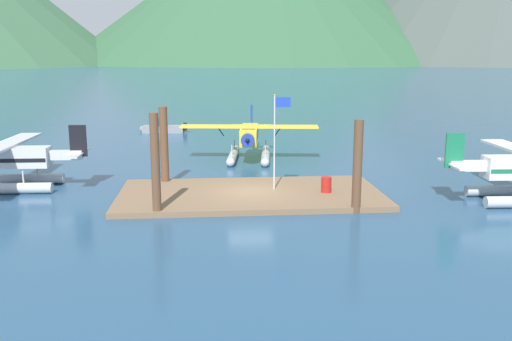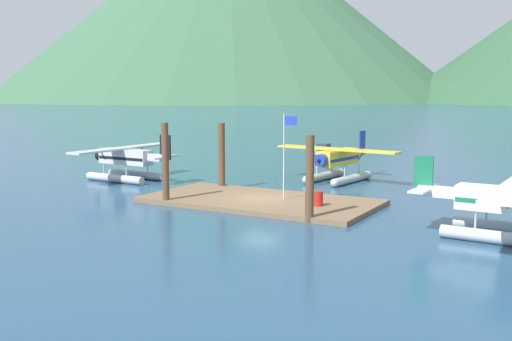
% 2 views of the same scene
% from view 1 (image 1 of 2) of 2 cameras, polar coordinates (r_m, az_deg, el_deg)
% --- Properties ---
extents(ground_plane, '(1200.00, 1200.00, 0.00)m').
position_cam_1_polar(ground_plane, '(31.45, -0.59, -2.75)').
color(ground_plane, navy).
extents(dock_platform, '(14.83, 7.54, 0.30)m').
position_cam_1_polar(dock_platform, '(31.41, -0.59, -2.49)').
color(dock_platform, brown).
rests_on(dock_platform, ground).
extents(piling_near_left, '(0.44, 0.44, 5.20)m').
position_cam_1_polar(piling_near_left, '(27.61, -10.35, 0.51)').
color(piling_near_left, brown).
rests_on(piling_near_left, ground).
extents(piling_near_right, '(0.47, 0.47, 4.79)m').
position_cam_1_polar(piling_near_right, '(28.30, 10.44, 0.37)').
color(piling_near_right, brown).
rests_on(piling_near_right, ground).
extents(piling_far_left, '(0.50, 0.50, 4.88)m').
position_cam_1_polar(piling_far_left, '(34.10, -9.47, 2.44)').
color(piling_far_left, brown).
rests_on(piling_far_left, ground).
extents(flagpole, '(0.95, 0.10, 5.47)m').
position_cam_1_polar(flagpole, '(31.41, 2.17, 4.19)').
color(flagpole, silver).
rests_on(flagpole, dock_platform).
extents(fuel_drum, '(0.62, 0.62, 0.88)m').
position_cam_1_polar(fuel_drum, '(31.45, 7.27, -1.46)').
color(fuel_drum, '#AD1E19').
rests_on(fuel_drum, dock_platform).
extents(seaplane_silver_port_fwd, '(7.98, 10.43, 3.84)m').
position_cam_1_polar(seaplane_silver_port_fwd, '(36.18, -24.21, 0.70)').
color(seaplane_silver_port_fwd, '#B7BABF').
rests_on(seaplane_silver_port_fwd, ground).
extents(seaplane_yellow_bow_centre, '(10.49, 7.95, 3.84)m').
position_cam_1_polar(seaplane_yellow_bow_centre, '(42.20, -0.70, 3.22)').
color(seaplane_yellow_bow_centre, '#B7BABF').
rests_on(seaplane_yellow_bow_centre, ground).
extents(boat_grey_open_north, '(4.89, 1.78, 1.50)m').
position_cam_1_polar(boat_grey_open_north, '(58.12, -9.71, 4.38)').
color(boat_grey_open_north, gray).
rests_on(boat_grey_open_north, ground).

